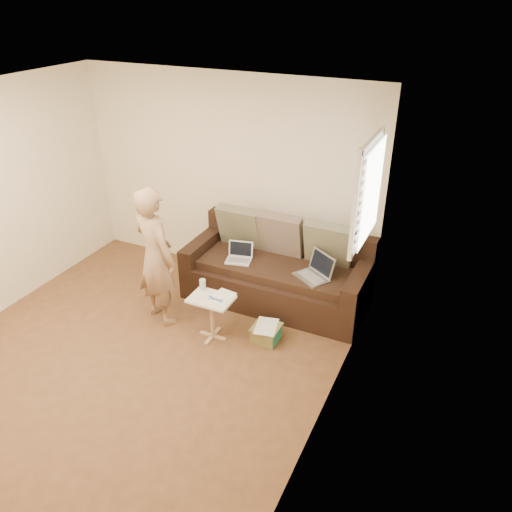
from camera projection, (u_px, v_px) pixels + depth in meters
name	position (u px, v px, depth m)	size (l,w,h in m)	color
floor	(129.00, 365.00, 5.16)	(4.50, 4.50, 0.00)	brown
ceiling	(88.00, 110.00, 3.91)	(4.50, 4.50, 0.00)	white
wall_back	(227.00, 178.00, 6.32)	(4.00, 4.00, 0.00)	beige
wall_right	(321.00, 308.00, 3.79)	(4.50, 4.50, 0.00)	beige
window_blinds	(368.00, 192.00, 4.81)	(0.12, 0.88, 1.08)	white
sofa	(277.00, 270.00, 6.03)	(2.20, 0.95, 0.85)	black
pillow_left	(240.00, 227.00, 6.25)	(0.55, 0.14, 0.55)	#68674C
pillow_mid	(280.00, 235.00, 6.05)	(0.55, 0.14, 0.55)	brown
pillow_right	(328.00, 244.00, 5.83)	(0.55, 0.14, 0.55)	#68674C
laptop_silver	(311.00, 278.00, 5.68)	(0.39, 0.28, 0.26)	#B7BABC
laptop_white	(238.00, 261.00, 6.02)	(0.30, 0.22, 0.22)	white
person	(156.00, 256.00, 5.51)	(0.60, 0.40, 1.64)	#9E7A56
side_table	(212.00, 318.00, 5.46)	(0.47, 0.33, 0.51)	silver
drinking_glass	(203.00, 284.00, 5.46)	(0.07, 0.07, 0.12)	silver
scissors	(216.00, 299.00, 5.30)	(0.18, 0.10, 0.02)	silver
paper_on_table	(221.00, 297.00, 5.35)	(0.21, 0.30, 0.00)	white
striped_box	(266.00, 333.00, 5.49)	(0.29, 0.29, 0.19)	orange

